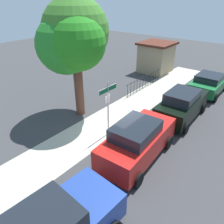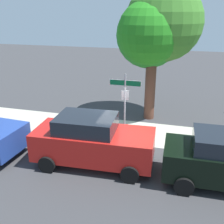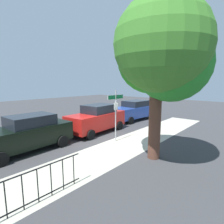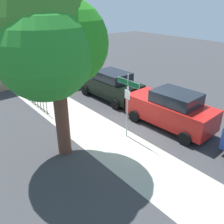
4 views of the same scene
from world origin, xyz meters
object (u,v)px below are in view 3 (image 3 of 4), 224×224
car_red (97,119)px  street_sign (116,107)px  shade_tree (163,53)px  car_black (27,133)px  car_blue (134,110)px

car_red → street_sign: bearing=69.9°
shade_tree → street_sign: bearing=-103.7°
shade_tree → car_black: (3.40, -5.61, -3.77)m
street_sign → car_red: (-0.71, -2.32, -1.10)m
car_blue → car_red: car_red is taller
street_sign → car_black: bearing=-29.9°
car_blue → car_red: 5.28m
shade_tree → car_blue: 9.76m
shade_tree → car_red: bearing=-105.1°
car_blue → car_black: car_black is taller
car_black → car_blue: bearing=-179.5°
shade_tree → car_blue: shade_tree is taller
street_sign → car_blue: 6.67m
shade_tree → car_black: 7.57m
shade_tree → car_blue: (-6.76, -5.93, -3.79)m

